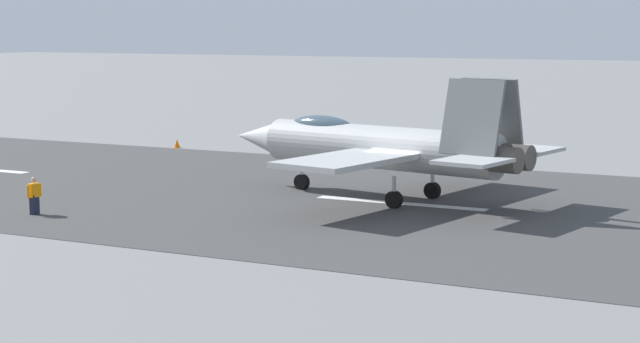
# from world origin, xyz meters

# --- Properties ---
(ground_plane) EXTENTS (400.00, 400.00, 0.00)m
(ground_plane) POSITION_xyz_m (0.00, 0.00, 0.00)
(ground_plane) COLOR slate
(runway_strip) EXTENTS (240.00, 26.00, 0.02)m
(runway_strip) POSITION_xyz_m (-0.02, 0.00, 0.01)
(runway_strip) COLOR #40403F
(runway_strip) RESTS_ON ground
(fighter_jet) EXTENTS (16.51, 14.67, 5.66)m
(fighter_jet) POSITION_xyz_m (1.28, -0.68, 2.46)
(fighter_jet) COLOR #B0B1B2
(fighter_jet) RESTS_ON ground
(crew_person) EXTENTS (0.37, 0.68, 1.59)m
(crew_person) POSITION_xyz_m (12.67, 9.38, 0.80)
(crew_person) COLOR #1E2338
(crew_person) RESTS_ON ground
(marker_cone_mid) EXTENTS (0.44, 0.44, 0.55)m
(marker_cone_mid) POSITION_xyz_m (4.46, -13.47, 0.28)
(marker_cone_mid) COLOR orange
(marker_cone_mid) RESTS_ON ground
(marker_cone_far) EXTENTS (0.44, 0.44, 0.55)m
(marker_cone_far) POSITION_xyz_m (21.04, -13.47, 0.28)
(marker_cone_far) COLOR orange
(marker_cone_far) RESTS_ON ground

